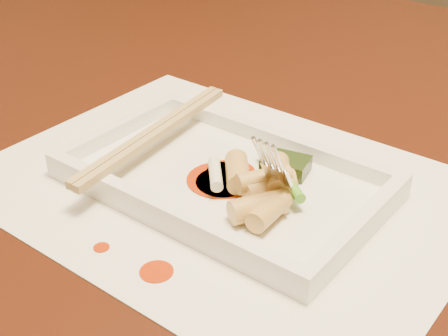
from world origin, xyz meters
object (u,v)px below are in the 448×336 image
Objects in this scene: placemat at (224,187)px; plate_base at (224,182)px; chopstick_a at (151,132)px; fork at (314,114)px; table at (313,199)px.

plate_base reaches higher than placemat.
fork reaches higher than chopstick_a.
fork reaches higher than table.
chopstick_a is 1.50× the size of fork.
table is 3.50× the size of placemat.
placemat is 0.11m from fork.
table is 10.00× the size of fork.
fork reaches higher than placemat.
chopstick_a reaches higher than placemat.
table is 0.19m from placemat.
chopstick_a is (-0.08, 0.00, 0.02)m from plate_base.
table is 0.22m from chopstick_a.
fork is (0.07, -0.15, 0.18)m from table.
fork is (0.07, 0.02, 0.08)m from plate_base.
fork is (0.07, 0.02, 0.08)m from placemat.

